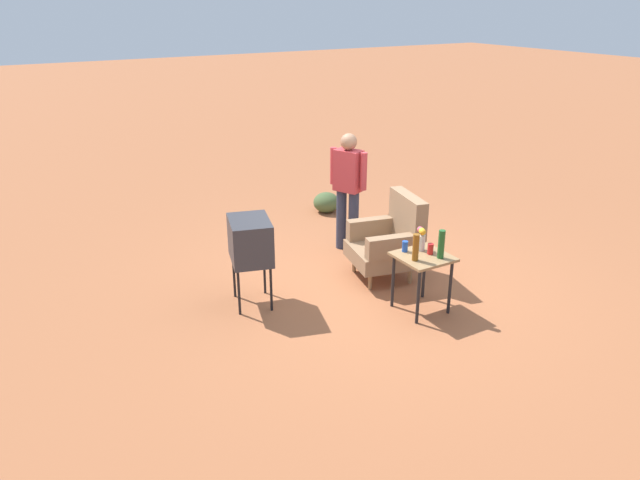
% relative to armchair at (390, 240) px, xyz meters
% --- Properties ---
extents(ground_plane, '(60.00, 60.00, 0.00)m').
position_rel_armchair_xyz_m(ground_plane, '(0.09, -0.30, -0.50)').
color(ground_plane, '#A05B38').
extents(armchair, '(0.91, 0.92, 1.06)m').
position_rel_armchair_xyz_m(armchair, '(0.00, 0.00, 0.00)').
color(armchair, '#937047').
rests_on(armchair, ground).
extents(side_table, '(0.56, 0.56, 0.67)m').
position_rel_armchair_xyz_m(side_table, '(0.89, -0.22, 0.07)').
color(side_table, black).
rests_on(side_table, ground).
extents(tv_on_stand, '(0.70, 0.59, 1.03)m').
position_rel_armchair_xyz_m(tv_on_stand, '(-0.20, -1.79, 0.28)').
color(tv_on_stand, black).
rests_on(tv_on_stand, ground).
extents(person_standing, '(0.53, 0.35, 1.64)m').
position_rel_armchair_xyz_m(person_standing, '(-1.01, 0.01, 0.44)').
color(person_standing, '#2D3347').
rests_on(person_standing, ground).
extents(soda_can_red, '(0.07, 0.07, 0.12)m').
position_rel_armchair_xyz_m(soda_can_red, '(0.89, -0.13, 0.23)').
color(soda_can_red, red).
rests_on(soda_can_red, side_table).
extents(bottle_wine_green, '(0.07, 0.07, 0.32)m').
position_rel_armchair_xyz_m(bottle_wine_green, '(1.03, -0.10, 0.33)').
color(bottle_wine_green, '#1E5623').
rests_on(bottle_wine_green, side_table).
extents(soda_can_blue, '(0.07, 0.07, 0.12)m').
position_rel_armchair_xyz_m(soda_can_blue, '(0.69, -0.32, 0.23)').
color(soda_can_blue, blue).
rests_on(soda_can_blue, side_table).
extents(bottle_tall_amber, '(0.07, 0.07, 0.30)m').
position_rel_armchair_xyz_m(bottle_tall_amber, '(0.94, -0.38, 0.32)').
color(bottle_tall_amber, brown).
rests_on(bottle_tall_amber, side_table).
extents(flower_vase, '(0.15, 0.10, 0.27)m').
position_rel_armchair_xyz_m(flower_vase, '(0.75, -0.15, 0.32)').
color(flower_vase, silver).
rests_on(flower_vase, side_table).
extents(shrub_near, '(0.43, 0.43, 0.33)m').
position_rel_armchair_xyz_m(shrub_near, '(-2.50, 0.57, -0.33)').
color(shrub_near, '#475B33').
rests_on(shrub_near, ground).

